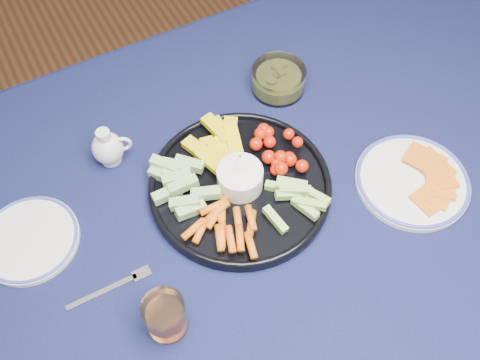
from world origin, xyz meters
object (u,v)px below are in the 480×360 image
creamer_pitcher (108,148)px  juice_tumbler (166,317)px  crudite_platter (239,184)px  pickle_bowl (278,80)px  side_plate_extra (29,239)px  dining_table (241,241)px  cheese_plate (413,180)px

creamer_pitcher → juice_tumbler: (-0.04, -0.36, -0.00)m
crudite_platter → juice_tumbler: (-0.23, -0.17, 0.02)m
creamer_pitcher → pickle_bowl: 0.39m
creamer_pitcher → juice_tumbler: 0.36m
juice_tumbler → side_plate_extra: bearing=121.1°
dining_table → crudite_platter: bearing=65.8°
dining_table → creamer_pitcher: size_ratio=19.48×
crudite_platter → cheese_plate: crudite_platter is taller
side_plate_extra → cheese_plate: bearing=-18.5°
dining_table → side_plate_extra: size_ratio=9.38×
crudite_platter → dining_table: bearing=-114.2°
pickle_bowl → cheese_plate: (0.10, -0.34, -0.01)m
crudite_platter → juice_tumbler: bearing=-142.4°
side_plate_extra → pickle_bowl: bearing=10.5°
creamer_pitcher → pickle_bowl: size_ratio=0.74×
cheese_plate → side_plate_extra: cheese_plate is taller
dining_table → crudite_platter: (0.03, 0.06, 0.11)m
juice_tumbler → side_plate_extra: (-0.16, 0.26, -0.03)m
crudite_platter → cheese_plate: 0.33m
crudite_platter → creamer_pitcher: 0.26m
dining_table → pickle_bowl: (0.23, 0.25, 0.11)m
creamer_pitcher → juice_tumbler: creamer_pitcher is taller
pickle_bowl → juice_tumbler: (-0.43, -0.36, 0.01)m
creamer_pitcher → dining_table: bearing=-56.8°
crudite_platter → pickle_bowl: crudite_platter is taller
side_plate_extra → juice_tumbler: bearing=-58.9°
dining_table → pickle_bowl: size_ratio=14.41×
cheese_plate → side_plate_extra: (-0.68, 0.23, -0.00)m
juice_tumbler → dining_table: bearing=29.7°
crudite_platter → juice_tumbler: crudite_platter is taller
pickle_bowl → side_plate_extra: bearing=-169.5°
crudite_platter → pickle_bowl: 0.28m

